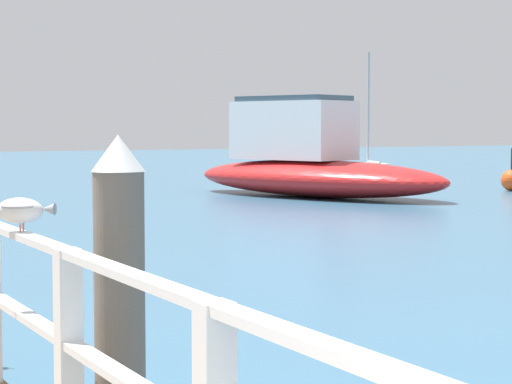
% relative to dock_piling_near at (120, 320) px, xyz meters
% --- Properties ---
extents(dock_piling_near, '(0.29, 0.29, 2.05)m').
position_rel_dock_piling_near_xyz_m(dock_piling_near, '(0.00, 0.00, 0.00)').
color(dock_piling_near, '#6B6056').
rests_on(dock_piling_near, ground_plane).
extents(seagull_foreground, '(0.41, 0.31, 0.21)m').
position_rel_dock_piling_near_xyz_m(seagull_foreground, '(-0.39, 0.61, 0.58)').
color(seagull_foreground, white).
rests_on(seagull_foreground, pier_railing).
extents(boat_2, '(2.68, 4.55, 5.04)m').
position_rel_dock_piling_near_xyz_m(boat_2, '(20.40, 25.98, -0.76)').
color(boat_2, white).
rests_on(boat_2, ground_plane).
extents(boat_4, '(5.86, 9.41, 3.02)m').
position_rel_dock_piling_near_xyz_m(boat_4, '(13.45, 19.45, -0.02)').
color(boat_4, red).
rests_on(boat_4, ground_plane).
extents(channel_buoy, '(0.70, 0.70, 1.40)m').
position_rel_dock_piling_near_xyz_m(channel_buoy, '(20.50, 18.26, -0.67)').
color(channel_buoy, '#E54C19').
rests_on(channel_buoy, ground_plane).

